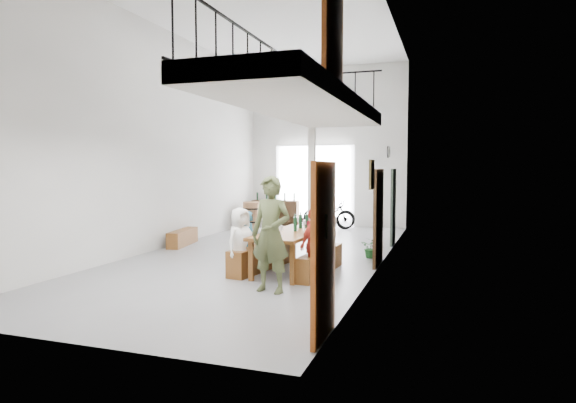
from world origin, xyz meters
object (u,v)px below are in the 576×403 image
(oak_barrel, at_px, (252,215))
(bench_inner, at_px, (264,256))
(serving_counter, at_px, (275,213))
(host_standing, at_px, (271,234))
(side_bench, at_px, (183,238))
(tasting_table, at_px, (293,236))
(bicycle_near, at_px, (329,214))

(oak_barrel, bearing_deg, bench_inner, -65.08)
(oak_barrel, height_order, serving_counter, oak_barrel)
(bench_inner, relative_size, host_standing, 1.15)
(bench_inner, relative_size, side_bench, 1.51)
(tasting_table, distance_m, side_bench, 4.31)
(side_bench, xyz_separation_m, oak_barrel, (0.31, 3.91, 0.24))
(bench_inner, relative_size, oak_barrel, 2.46)
(tasting_table, bearing_deg, serving_counter, 116.31)
(oak_barrel, distance_m, serving_counter, 1.21)
(bench_inner, bearing_deg, bicycle_near, 101.86)
(tasting_table, relative_size, host_standing, 1.25)
(bench_inner, xyz_separation_m, oak_barrel, (-2.77, 5.95, 0.19))
(side_bench, relative_size, oak_barrel, 1.64)
(side_bench, bearing_deg, oak_barrel, 85.40)
(bench_inner, xyz_separation_m, bicycle_near, (-0.35, 6.91, 0.23))
(bench_inner, distance_m, side_bench, 3.70)
(tasting_table, height_order, oak_barrel, oak_barrel)
(side_bench, bearing_deg, host_standing, -43.81)
(host_standing, distance_m, bicycle_near, 8.65)
(oak_barrel, distance_m, host_standing, 8.41)
(bench_inner, bearing_deg, serving_counter, 117.21)
(serving_counter, xyz_separation_m, bicycle_near, (1.98, -0.18, 0.05))
(oak_barrel, relative_size, bicycle_near, 0.48)
(side_bench, relative_size, host_standing, 0.76)
(serving_counter, bearing_deg, bench_inner, -76.19)
(oak_barrel, bearing_deg, host_standing, -65.04)
(serving_counter, height_order, host_standing, host_standing)
(oak_barrel, bearing_deg, side_bench, -94.60)
(bench_inner, xyz_separation_m, host_standing, (0.77, -1.65, 0.70))
(bench_inner, distance_m, host_standing, 1.95)
(tasting_table, xyz_separation_m, side_bench, (-3.72, 2.13, -0.50))
(host_standing, bearing_deg, serving_counter, 119.21)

